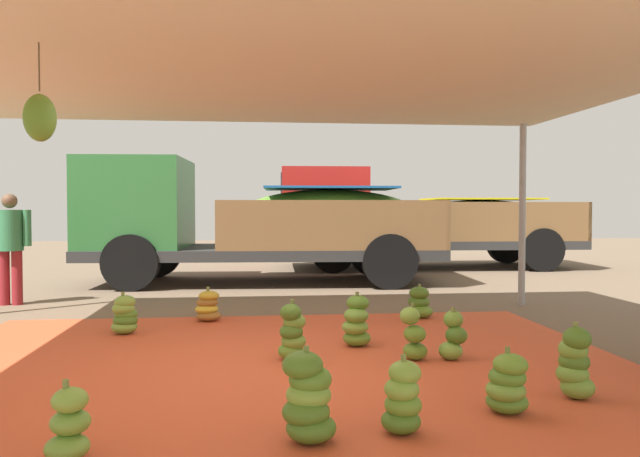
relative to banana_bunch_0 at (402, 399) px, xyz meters
The scene contains 18 objects.
ground_plane 4.81m from the banana_bunch_0, 98.96° to the left, with size 40.00×40.00×0.00m, color brown.
tarp_orange 1.91m from the banana_bunch_0, 113.19° to the left, with size 6.68×5.45×0.01m, color #D1512D.
tent_canopy 3.06m from the banana_bunch_0, 114.62° to the left, with size 8.00×7.00×2.77m.
banana_bunch_0 is the anchor object (origin of this frame).
banana_bunch_1 4.30m from the banana_bunch_0, 73.33° to the left, with size 0.42×0.46×0.44m.
banana_bunch_2 2.51m from the banana_bunch_0, 87.29° to the left, with size 0.35×0.38×0.57m.
banana_bunch_3 2.02m from the banana_bunch_0, behind, with size 0.32×0.34×0.46m.
banana_bunch_5 4.21m from the banana_bunch_0, 125.17° to the left, with size 0.39×0.40×0.48m.
banana_bunch_6 2.09m from the banana_bunch_0, 63.02° to the left, with size 0.34×0.31×0.50m.
banana_bunch_7 1.58m from the banana_bunch_0, 21.41° to the left, with size 0.32×0.31×0.58m.
banana_bunch_8 2.09m from the banana_bunch_0, 106.27° to the left, with size 0.36×0.35×0.58m.
banana_bunch_9 4.47m from the banana_bunch_0, 110.12° to the left, with size 0.41×0.43×0.44m.
banana_bunch_10 0.62m from the banana_bunch_0, behind, with size 0.43×0.44×0.59m.
banana_bunch_11 1.94m from the banana_bunch_0, 73.27° to the left, with size 0.35×0.33×0.55m.
banana_bunch_12 0.87m from the banana_bunch_0, 19.28° to the left, with size 0.40×0.41×0.47m.
cargo_truck_main 8.44m from the banana_bunch_0, 96.81° to the left, with size 6.88×2.78×2.40m.
cargo_truck_far 11.43m from the banana_bunch_0, 75.16° to the left, with size 7.22×2.73×2.40m.
worker_0 7.49m from the banana_bunch_0, 127.94° to the left, with size 0.61×0.37×1.68m.
Camera 1 is at (-0.20, -5.61, 1.45)m, focal length 34.88 mm.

